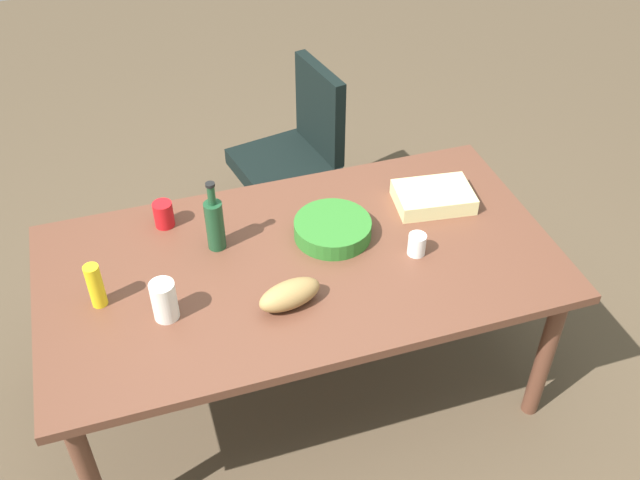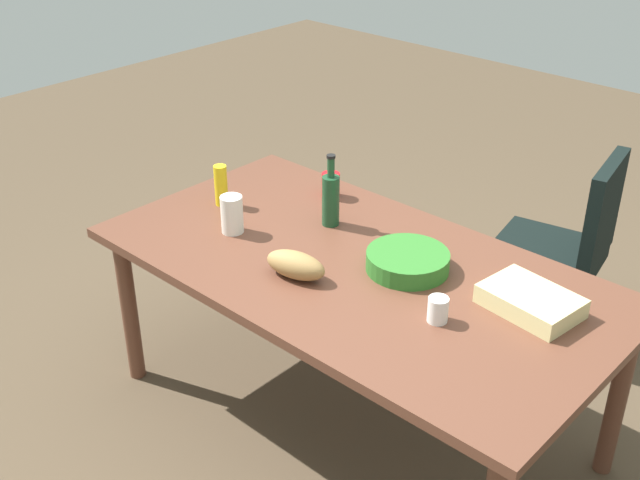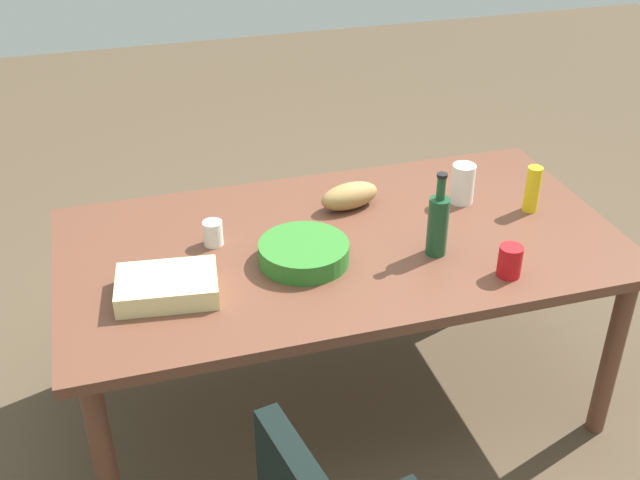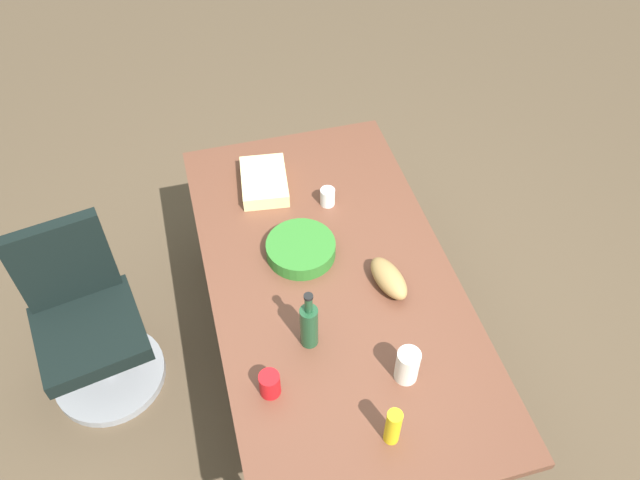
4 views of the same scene
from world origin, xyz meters
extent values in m
plane|color=brown|center=(0.00, 0.00, 0.00)|extent=(10.00, 10.00, 0.00)
cube|color=brown|center=(0.00, 0.00, 0.74)|extent=(2.00, 1.06, 0.04)
cylinder|color=brown|center=(-0.91, -0.44, 0.36)|extent=(0.07, 0.07, 0.72)
cylinder|color=brown|center=(-0.91, 0.44, 0.36)|extent=(0.07, 0.07, 0.72)
cylinder|color=brown|center=(0.91, 0.44, 0.36)|extent=(0.07, 0.07, 0.72)
cylinder|color=gray|center=(0.24, 1.11, 0.03)|extent=(0.56, 0.56, 0.05)
cylinder|color=gray|center=(0.24, 1.11, 0.23)|extent=(0.06, 0.06, 0.36)
cube|color=black|center=(0.24, 1.11, 0.41)|extent=(0.56, 0.56, 0.09)
cube|color=black|center=(0.45, 1.15, 0.70)|extent=(0.14, 0.44, 0.48)
cylinder|color=white|center=(0.44, -0.10, 0.80)|extent=(0.08, 0.08, 0.09)
cube|color=beige|center=(0.64, 0.17, 0.79)|extent=(0.34, 0.26, 0.07)
cylinder|color=#1B4628|center=(-0.29, 0.18, 0.86)|extent=(0.08, 0.08, 0.21)
cylinder|color=#1B4628|center=(-0.29, 0.18, 1.01)|extent=(0.03, 0.03, 0.08)
cylinder|color=black|center=(-0.29, 0.18, 1.06)|extent=(0.04, 0.04, 0.01)
cylinder|color=white|center=(-0.54, -0.14, 0.84)|extent=(0.10, 0.10, 0.16)
cylinder|color=#2C7026|center=(0.17, 0.10, 0.79)|extent=(0.32, 0.32, 0.07)
ellipsoid|color=#A07A46|center=(-0.10, -0.22, 0.81)|extent=(0.26, 0.16, 0.10)
cylinder|color=yellow|center=(-0.76, -0.01, 0.85)|extent=(0.07, 0.07, 0.18)
cylinder|color=red|center=(-0.46, 0.37, 0.81)|extent=(0.09, 0.09, 0.11)
camera|label=1|loc=(-0.56, -2.01, 2.65)|focal=40.79mm
camera|label=2|loc=(1.65, -1.99, 2.29)|focal=44.56mm
camera|label=3|loc=(0.75, 2.28, 2.21)|focal=43.92mm
camera|label=4|loc=(-1.63, 0.49, 2.93)|focal=35.50mm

